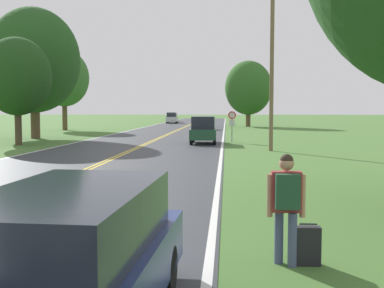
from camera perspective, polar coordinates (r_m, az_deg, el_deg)
hitchhiker_person at (r=7.65m, az=11.13°, el=-6.29°), size 0.60×0.42×1.76m
suitcase at (r=7.94m, az=13.57°, el=-11.63°), size 0.39×0.19×0.67m
traffic_sign at (r=35.35m, az=4.77°, el=2.98°), size 0.60×0.10×2.29m
utility_pole_midground at (r=28.50m, az=9.44°, el=9.19°), size 1.80×0.24×9.62m
tree_left_verge at (r=42.19m, az=-18.23°, el=9.39°), size 7.50×7.50×10.76m
tree_behind_sign at (r=57.56m, az=-14.92°, el=7.55°), size 5.68×5.68×9.26m
tree_mid_treeline at (r=34.56m, az=-20.03°, el=7.51°), size 4.56×4.56×7.25m
tree_far_back at (r=67.02m, az=6.70°, el=6.62°), size 6.45×6.45×9.06m
car_dark_blue_van_approaching at (r=5.46m, az=-14.26°, el=-13.08°), size 2.04×4.48×1.61m
car_dark_green_suv_mid_near at (r=34.01m, az=1.36°, el=1.75°), size 1.86×4.17×1.93m
car_champagne_sedan_mid_far at (r=56.51m, az=1.33°, el=2.44°), size 2.09×4.72×1.38m
car_silver_suv_receding at (r=81.92m, az=-2.37°, el=3.12°), size 1.89×4.70×1.76m
car_black_suv_distant at (r=90.30m, az=-2.43°, el=3.23°), size 1.87×4.79×1.79m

